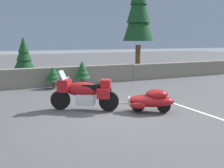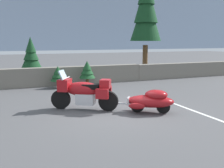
{
  "view_description": "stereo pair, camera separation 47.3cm",
  "coord_description": "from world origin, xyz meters",
  "px_view_note": "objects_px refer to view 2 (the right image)",
  "views": [
    {
      "loc": [
        -3.57,
        -7.48,
        2.3
      ],
      "look_at": [
        0.19,
        0.47,
        0.85
      ],
      "focal_mm": 42.16,
      "sensor_mm": 36.0,
      "label": 1
    },
    {
      "loc": [
        -3.14,
        -7.68,
        2.3
      ],
      "look_at": [
        0.19,
        0.47,
        0.85
      ],
      "focal_mm": 42.16,
      "sensor_mm": 36.0,
      "label": 2
    }
  ],
  "objects_px": {
    "pine_tree_secondary": "(31,54)",
    "pine_tree_tall": "(146,8)",
    "touring_motorcycle": "(84,92)",
    "car_shaped_trailer": "(151,100)"
  },
  "relations": [
    {
      "from": "pine_tree_secondary",
      "to": "pine_tree_tall",
      "type": "bearing_deg",
      "value": 0.08
    },
    {
      "from": "touring_motorcycle",
      "to": "car_shaped_trailer",
      "type": "distance_m",
      "value": 2.23
    },
    {
      "from": "car_shaped_trailer",
      "to": "pine_tree_secondary",
      "type": "relative_size",
      "value": 0.81
    },
    {
      "from": "touring_motorcycle",
      "to": "pine_tree_tall",
      "type": "bearing_deg",
      "value": 48.24
    },
    {
      "from": "touring_motorcycle",
      "to": "pine_tree_tall",
      "type": "xyz_separation_m",
      "value": [
        6.26,
        7.01,
        3.76
      ]
    },
    {
      "from": "touring_motorcycle",
      "to": "pine_tree_secondary",
      "type": "xyz_separation_m",
      "value": [
        -1.01,
        7.0,
        0.96
      ]
    },
    {
      "from": "pine_tree_tall",
      "to": "pine_tree_secondary",
      "type": "height_order",
      "value": "pine_tree_tall"
    },
    {
      "from": "touring_motorcycle",
      "to": "pine_tree_tall",
      "type": "relative_size",
      "value": 0.29
    },
    {
      "from": "touring_motorcycle",
      "to": "pine_tree_tall",
      "type": "height_order",
      "value": "pine_tree_tall"
    },
    {
      "from": "pine_tree_tall",
      "to": "pine_tree_secondary",
      "type": "xyz_separation_m",
      "value": [
        -7.26,
        -0.01,
        -2.8
      ]
    }
  ]
}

